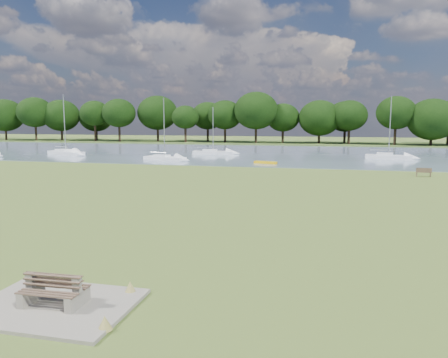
% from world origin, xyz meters
% --- Properties ---
extents(ground, '(220.00, 220.00, 0.00)m').
position_xyz_m(ground, '(0.00, 0.00, 0.00)').
color(ground, olive).
extents(river, '(220.00, 40.00, 0.10)m').
position_xyz_m(river, '(0.00, 42.00, 0.00)').
color(river, slate).
rests_on(river, ground).
extents(far_bank, '(220.00, 20.00, 0.40)m').
position_xyz_m(far_bank, '(0.00, 72.00, 0.00)').
color(far_bank, '#4C6626').
rests_on(far_bank, ground).
extents(concrete_pad, '(4.20, 3.20, 0.10)m').
position_xyz_m(concrete_pad, '(0.00, -14.00, 0.05)').
color(concrete_pad, gray).
rests_on(concrete_pad, ground).
extents(bench_pair, '(1.71, 1.03, 0.90)m').
position_xyz_m(bench_pair, '(0.00, -14.00, 0.47)').
color(bench_pair, gray).
rests_on(bench_pair, concrete_pad).
extents(riverbank_bench, '(1.33, 0.50, 0.80)m').
position_xyz_m(riverbank_bench, '(15.30, 17.92, 0.40)').
color(riverbank_bench, brown).
rests_on(riverbank_bench, ground).
extents(kayak, '(2.76, 1.40, 0.27)m').
position_xyz_m(kayak, '(-0.06, 25.78, 0.18)').
color(kayak, '#EBB00A').
rests_on(kayak, river).
extents(tree_line, '(144.90, 8.28, 10.02)m').
position_xyz_m(tree_line, '(1.21, 68.00, 6.01)').
color(tree_line, black).
rests_on(tree_line, far_bank).
extents(sailboat_0, '(6.80, 4.35, 8.58)m').
position_xyz_m(sailboat_0, '(-29.84, 31.62, 0.52)').
color(sailboat_0, white).
rests_on(sailboat_0, river).
extents(sailboat_1, '(6.03, 2.41, 6.78)m').
position_xyz_m(sailboat_1, '(-9.53, 37.55, 0.47)').
color(sailboat_1, white).
rests_on(sailboat_1, river).
extents(sailboat_2, '(5.82, 2.27, 7.98)m').
position_xyz_m(sailboat_2, '(14.38, 35.53, 0.53)').
color(sailboat_2, white).
rests_on(sailboat_2, river).
extents(sailboat_6, '(5.79, 2.99, 7.68)m').
position_xyz_m(sailboat_6, '(-13.02, 27.25, 0.45)').
color(sailboat_6, white).
rests_on(sailboat_6, river).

